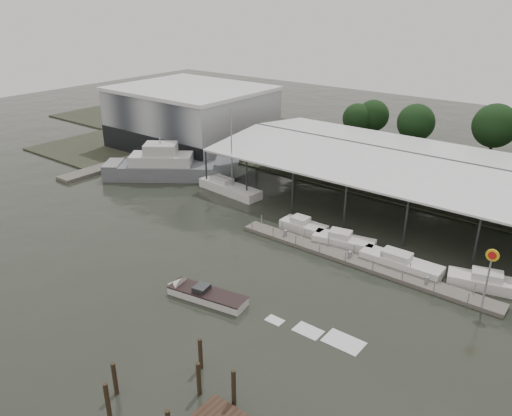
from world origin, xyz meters
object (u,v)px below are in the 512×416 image
Objects in this scene: white_sailboat at (229,188)px; speedboat_underway at (201,294)px; grey_trawler at (171,167)px; shell_fuel_sign at (490,266)px.

white_sailboat is 0.63× the size of speedboat_underway.
grey_trawler reaches higher than speedboat_underway.
shell_fuel_sign is 24.97m from speedboat_underway.
grey_trawler reaches higher than shell_fuel_sign.
white_sailboat is at bearing 168.98° from shell_fuel_sign.
white_sailboat is at bearing -32.21° from grey_trawler.
shell_fuel_sign is 0.30× the size of grey_trawler.
grey_trawler is at bearing -48.55° from speedboat_underway.
shell_fuel_sign is 46.32m from grey_trawler.
grey_trawler is 0.98× the size of speedboat_underway.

